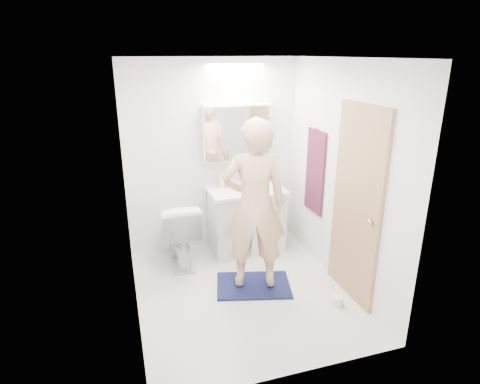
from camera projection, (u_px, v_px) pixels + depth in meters
name	position (u px, v px, depth m)	size (l,w,h in m)	color
floor	(242.00, 291.00, 4.35)	(2.50, 2.50, 0.00)	silver
ceiling	(243.00, 58.00, 3.56)	(2.50, 2.50, 0.00)	white
wall_back	(213.00, 156.00, 5.08)	(2.50, 2.50, 0.00)	white
wall_front	(297.00, 239.00, 2.83)	(2.50, 2.50, 0.00)	white
wall_left	(127.00, 197.00, 3.65)	(2.50, 2.50, 0.00)	white
wall_right	(341.00, 176.00, 4.26)	(2.50, 2.50, 0.00)	white
vanity_cabinet	(246.00, 221.00, 5.19)	(0.90, 0.55, 0.78)	silver
countertop	(246.00, 191.00, 5.06)	(0.95, 0.58, 0.04)	white
sink_basin	(246.00, 187.00, 5.07)	(0.36, 0.36, 0.03)	white
faucet	(241.00, 178.00, 5.22)	(0.02, 0.02, 0.16)	silver
medicine_cabinet	(237.00, 133.00, 5.00)	(0.88, 0.14, 0.70)	white
mirror_panel	(239.00, 134.00, 4.93)	(0.84, 0.01, 0.66)	silver
toilet	(179.00, 232.00, 4.83)	(0.45, 0.79, 0.80)	white
bath_rug	(253.00, 285.00, 4.44)	(0.80, 0.55, 0.02)	#13163C
person	(254.00, 205.00, 4.13)	(0.66, 0.44, 1.82)	#D8AD81
door	(356.00, 206.00, 4.01)	(0.04, 0.80, 2.00)	tan
door_knob	(370.00, 222.00, 3.74)	(0.06, 0.06, 0.06)	gold
towel	(315.00, 172.00, 4.79)	(0.02, 0.42, 1.00)	#19133E
towel_hook	(317.00, 128.00, 4.61)	(0.02, 0.02, 0.07)	silver
soap_bottle_a	(222.00, 180.00, 5.07)	(0.08, 0.08, 0.21)	#D6D58A
soap_bottle_b	(224.00, 181.00, 5.12)	(0.07, 0.07, 0.16)	#5082AD
toothbrush_cup	(258.00, 181.00, 5.24)	(0.09, 0.09, 0.09)	#454AD0
toilet_paper_roll	(337.00, 301.00, 4.09)	(0.11, 0.11, 0.10)	silver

